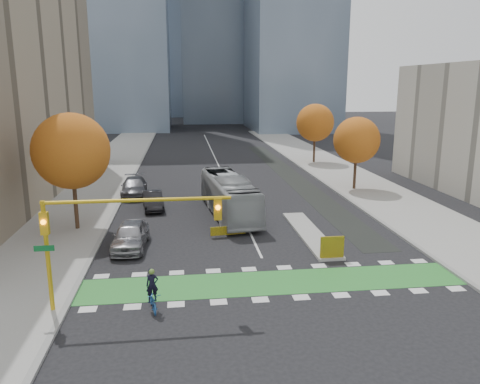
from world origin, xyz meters
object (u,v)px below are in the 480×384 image
object	(u,v)px
hazard_board	(332,247)
parked_car_a	(130,235)
cyclist	(153,296)
bus	(229,196)
tree_east_far	(315,123)
traffic_signal_west	(106,225)
tree_west	(71,151)
tree_east_near	(357,140)
parked_car_c	(134,187)
parked_car_b	(153,200)

from	to	relation	value
hazard_board	parked_car_a	xyz separation A→B (m)	(-11.88, 3.55, 0.04)
parked_car_a	cyclist	bearing A→B (deg)	-74.66
cyclist	bus	bearing A→B (deg)	59.84
tree_east_far	traffic_signal_west	bearing A→B (deg)	-117.95
traffic_signal_west	cyclist	xyz separation A→B (m)	(1.90, -0.28, -3.37)
traffic_signal_west	tree_west	bearing A→B (deg)	108.02
tree_east_near	parked_car_a	distance (m)	24.79
traffic_signal_west	cyclist	size ratio (longest dim) A/B	4.29
tree_east_near	parked_car_c	world-z (taller)	tree_east_near
cyclist	parked_car_b	bearing A→B (deg)	81.21
bus	parked_car_b	bearing A→B (deg)	150.45
parked_car_a	parked_car_b	distance (m)	9.46
traffic_signal_west	parked_car_a	bearing A→B (deg)	89.63
parked_car_b	traffic_signal_west	bearing A→B (deg)	-100.18
hazard_board	parked_car_c	bearing A→B (deg)	125.88
hazard_board	bus	xyz separation A→B (m)	(-4.98, 10.40, 0.77)
tree_west	bus	distance (m)	12.02
tree_east_near	parked_car_b	world-z (taller)	tree_east_near
cyclist	hazard_board	bearing A→B (deg)	14.43
tree_east_near	tree_east_far	bearing A→B (deg)	88.21
tree_east_near	cyclist	size ratio (longest dim) A/B	3.56
hazard_board	traffic_signal_west	distance (m)	13.23
parked_car_a	parked_car_b	bearing A→B (deg)	88.02
tree_east_near	traffic_signal_west	distance (m)	30.08
tree_west	parked_car_a	bearing A→B (deg)	-45.89
hazard_board	parked_car_c	distance (m)	22.18
tree_east_near	tree_east_far	xyz separation A→B (m)	(0.50, 16.00, 0.38)
parked_car_a	parked_car_c	xyz separation A→B (m)	(-1.12, 14.43, -0.02)
tree_west	traffic_signal_west	world-z (taller)	tree_west
cyclist	parked_car_a	bearing A→B (deg)	90.22
tree_west	traffic_signal_west	distance (m)	13.25
hazard_board	cyclist	size ratio (longest dim) A/B	0.70
parked_car_a	tree_east_far	bearing A→B (deg)	59.14
hazard_board	tree_east_near	bearing A→B (deg)	65.80
parked_car_b	tree_east_near	bearing A→B (deg)	6.93
hazard_board	tree_west	xyz separation A→B (m)	(-16.00, 7.80, 4.82)
tree_west	tree_east_far	distance (m)	35.73
parked_car_c	traffic_signal_west	bearing A→B (deg)	-90.47
cyclist	bus	size ratio (longest dim) A/B	0.18
tree_east_far	cyclist	distance (m)	43.23
traffic_signal_west	bus	distance (m)	16.81
parked_car_a	parked_car_b	xyz separation A→B (m)	(0.84, 9.43, -0.11)
tree_east_near	traffic_signal_west	bearing A→B (deg)	-131.52
parked_car_a	parked_car_c	world-z (taller)	parked_car_a
cyclist	parked_car_c	world-z (taller)	cyclist
tree_west	parked_car_c	size ratio (longest dim) A/B	1.46
parked_car_b	bus	bearing A→B (deg)	-30.31
tree_west	parked_car_b	bearing A→B (deg)	46.20
traffic_signal_west	tree_east_near	bearing A→B (deg)	48.48
traffic_signal_west	bus	size ratio (longest dim) A/B	0.76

